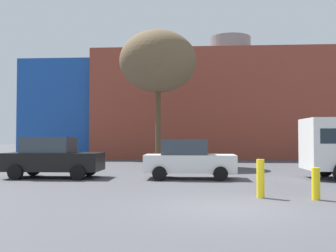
{
  "coord_description": "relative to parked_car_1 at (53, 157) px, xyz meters",
  "views": [
    {
      "loc": [
        -1.02,
        -10.05,
        1.83
      ],
      "look_at": [
        -2.28,
        9.91,
        2.47
      ],
      "focal_mm": 40.59,
      "sensor_mm": 36.0,
      "label": 1
    }
  ],
  "objects": [
    {
      "name": "ground_plane",
      "position": [
        7.45,
        -7.17,
        -0.94
      ],
      "size": [
        200.0,
        200.0,
        0.0
      ],
      "primitive_type": "plane",
      "color": "#47474C"
    },
    {
      "name": "building_backdrop",
      "position": [
        10.17,
        20.03,
        3.83
      ],
      "size": [
        38.55,
        10.29,
        11.66
      ],
      "color": "brown",
      "rests_on": "ground_plane"
    },
    {
      "name": "parked_car_1",
      "position": [
        0.0,
        0.0,
        0.0
      ],
      "size": [
        4.35,
        2.13,
        1.88
      ],
      "color": "black",
      "rests_on": "ground_plane"
    },
    {
      "name": "parked_car_2",
      "position": [
        6.27,
        0.0,
        -0.06
      ],
      "size": [
        4.07,
        2.0,
        1.76
      ],
      "color": "white",
      "rests_on": "ground_plane"
    },
    {
      "name": "bare_tree_0",
      "position": [
        4.2,
        7.65,
        5.95
      ],
      "size": [
        5.1,
        5.1,
        8.95
      ],
      "color": "brown",
      "rests_on": "ground_plane"
    },
    {
      "name": "bollard_yellow_0",
      "position": [
        8.53,
        -5.38,
        -0.35
      ],
      "size": [
        0.24,
        0.24,
        1.18
      ],
      "primitive_type": "cylinder",
      "color": "yellow",
      "rests_on": "ground_plane"
    },
    {
      "name": "bollard_yellow_1",
      "position": [
        10.1,
        -5.66,
        -0.46
      ],
      "size": [
        0.24,
        0.24,
        0.95
      ],
      "primitive_type": "cylinder",
      "color": "yellow",
      "rests_on": "ground_plane"
    }
  ]
}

